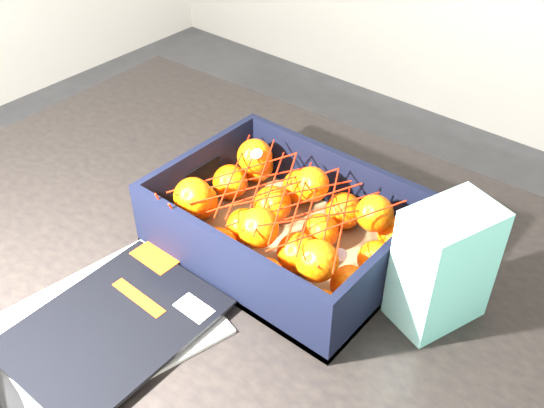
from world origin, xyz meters
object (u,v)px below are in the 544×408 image
Objects in this scene: table at (238,268)px; magazine_stack at (110,324)px; produce_crate at (284,231)px; retail_carton at (443,266)px.

magazine_stack reaches higher than table.
magazine_stack is (0.01, -0.28, 0.11)m from table.
produce_crate reaches higher than table.
produce_crate is at bearing -153.49° from retail_carton.
retail_carton is (0.35, 0.04, 0.19)m from table.
table is at bearing 93.05° from magazine_stack.
retail_carton is at bearing 43.55° from magazine_stack.
produce_crate is 2.05× the size of retail_carton.
table is 0.40m from retail_carton.
retail_carton is (0.25, 0.03, 0.06)m from produce_crate.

